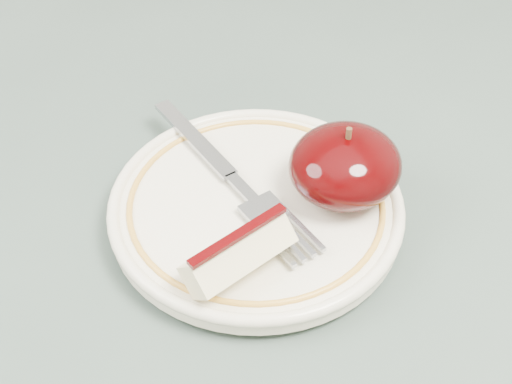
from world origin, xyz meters
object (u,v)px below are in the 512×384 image
plate (256,206)px  fork (232,177)px  table (169,312)px  apple_half (345,165)px

plate → fork: 0.03m
table → plate: size_ratio=4.37×
plate → fork: fork is taller
table → plate: plate is taller
plate → apple_half: 0.07m
table → plate: 0.12m
apple_half → fork: 0.08m
fork → table: bearing=91.1°
table → fork: 0.13m
apple_half → table: bearing=160.9°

